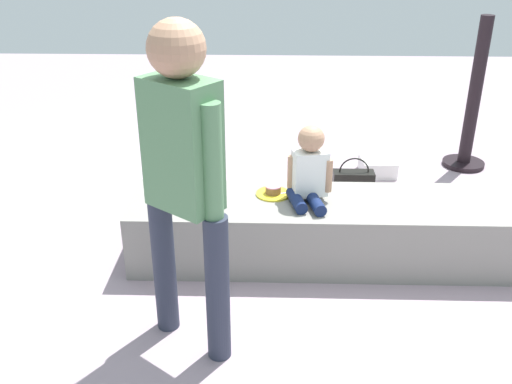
{
  "coord_description": "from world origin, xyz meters",
  "views": [
    {
      "loc": [
        -0.37,
        -3.24,
        2.03
      ],
      "look_at": [
        -0.45,
        -0.4,
        0.66
      ],
      "focal_mm": 40.72,
      "sensor_mm": 36.0,
      "label": 1
    }
  ],
  "objects_px": {
    "party_cup_red": "(220,166)",
    "handbag_black_leather": "(353,184)",
    "adult_standing": "(183,166)",
    "gift_bag": "(212,178)",
    "cake_box_white": "(377,166)",
    "water_bottle_near_gift": "(461,211)",
    "child_seated": "(309,169)",
    "cake_plate": "(273,192)"
  },
  "relations": [
    {
      "from": "cake_plate",
      "to": "cake_box_white",
      "type": "xyz_separation_m",
      "value": [
        0.9,
        1.29,
        -0.36
      ]
    },
    {
      "from": "gift_bag",
      "to": "cake_box_white",
      "type": "relative_size",
      "value": 0.96
    },
    {
      "from": "child_seated",
      "to": "handbag_black_leather",
      "type": "xyz_separation_m",
      "value": [
        0.41,
        0.88,
        -0.51
      ]
    },
    {
      "from": "child_seated",
      "to": "cake_plate",
      "type": "distance_m",
      "value": 0.3
    },
    {
      "from": "party_cup_red",
      "to": "cake_box_white",
      "type": "height_order",
      "value": "cake_box_white"
    },
    {
      "from": "water_bottle_near_gift",
      "to": "cake_box_white",
      "type": "bearing_deg",
      "value": 118.24
    },
    {
      "from": "water_bottle_near_gift",
      "to": "cake_box_white",
      "type": "distance_m",
      "value": 0.98
    },
    {
      "from": "child_seated",
      "to": "handbag_black_leather",
      "type": "relative_size",
      "value": 1.42
    },
    {
      "from": "gift_bag",
      "to": "handbag_black_leather",
      "type": "relative_size",
      "value": 0.84
    },
    {
      "from": "adult_standing",
      "to": "party_cup_red",
      "type": "xyz_separation_m",
      "value": [
        -0.04,
        2.2,
        -0.94
      ]
    },
    {
      "from": "party_cup_red",
      "to": "handbag_black_leather",
      "type": "relative_size",
      "value": 0.34
    },
    {
      "from": "child_seated",
      "to": "handbag_black_leather",
      "type": "distance_m",
      "value": 1.1
    },
    {
      "from": "cake_box_white",
      "to": "party_cup_red",
      "type": "bearing_deg",
      "value": -179.5
    },
    {
      "from": "party_cup_red",
      "to": "gift_bag",
      "type": "bearing_deg",
      "value": -94.07
    },
    {
      "from": "child_seated",
      "to": "cake_box_white",
      "type": "height_order",
      "value": "child_seated"
    },
    {
      "from": "cake_plate",
      "to": "party_cup_red",
      "type": "distance_m",
      "value": 1.41
    },
    {
      "from": "gift_bag",
      "to": "water_bottle_near_gift",
      "type": "relative_size",
      "value": 1.46
    },
    {
      "from": "handbag_black_leather",
      "to": "gift_bag",
      "type": "bearing_deg",
      "value": 176.32
    },
    {
      "from": "gift_bag",
      "to": "party_cup_red",
      "type": "height_order",
      "value": "gift_bag"
    },
    {
      "from": "adult_standing",
      "to": "party_cup_red",
      "type": "height_order",
      "value": "adult_standing"
    },
    {
      "from": "adult_standing",
      "to": "water_bottle_near_gift",
      "type": "height_order",
      "value": "adult_standing"
    },
    {
      "from": "child_seated",
      "to": "party_cup_red",
      "type": "distance_m",
      "value": 1.62
    },
    {
      "from": "handbag_black_leather",
      "to": "water_bottle_near_gift",
      "type": "bearing_deg",
      "value": -26.97
    },
    {
      "from": "adult_standing",
      "to": "gift_bag",
      "type": "height_order",
      "value": "adult_standing"
    },
    {
      "from": "adult_standing",
      "to": "party_cup_red",
      "type": "relative_size",
      "value": 14.07
    },
    {
      "from": "cake_plate",
      "to": "water_bottle_near_gift",
      "type": "distance_m",
      "value": 1.47
    },
    {
      "from": "handbag_black_leather",
      "to": "party_cup_red",
      "type": "bearing_deg",
      "value": 156.37
    },
    {
      "from": "adult_standing",
      "to": "cake_box_white",
      "type": "relative_size",
      "value": 5.51
    },
    {
      "from": "cake_box_white",
      "to": "handbag_black_leather",
      "type": "height_order",
      "value": "handbag_black_leather"
    },
    {
      "from": "party_cup_red",
      "to": "cake_box_white",
      "type": "xyz_separation_m",
      "value": [
        1.36,
        0.01,
        0.01
      ]
    },
    {
      "from": "child_seated",
      "to": "party_cup_red",
      "type": "xyz_separation_m",
      "value": [
        -0.68,
        1.36,
        -0.57
      ]
    },
    {
      "from": "child_seated",
      "to": "cake_plate",
      "type": "relative_size",
      "value": 2.16
    },
    {
      "from": "child_seated",
      "to": "party_cup_red",
      "type": "bearing_deg",
      "value": 116.45
    },
    {
      "from": "cake_plate",
      "to": "gift_bag",
      "type": "distance_m",
      "value": 1.05
    },
    {
      "from": "party_cup_red",
      "to": "handbag_black_leather",
      "type": "bearing_deg",
      "value": -23.63
    },
    {
      "from": "water_bottle_near_gift",
      "to": "gift_bag",
      "type": "bearing_deg",
      "value": 166.45
    },
    {
      "from": "water_bottle_near_gift",
      "to": "handbag_black_leather",
      "type": "distance_m",
      "value": 0.82
    },
    {
      "from": "adult_standing",
      "to": "cake_box_white",
      "type": "height_order",
      "value": "adult_standing"
    },
    {
      "from": "child_seated",
      "to": "adult_standing",
      "type": "distance_m",
      "value": 1.11
    },
    {
      "from": "handbag_black_leather",
      "to": "cake_box_white",
      "type": "bearing_deg",
      "value": 60.74
    },
    {
      "from": "adult_standing",
      "to": "cake_plate",
      "type": "relative_size",
      "value": 7.34
    },
    {
      "from": "party_cup_red",
      "to": "cake_box_white",
      "type": "relative_size",
      "value": 0.39
    }
  ]
}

